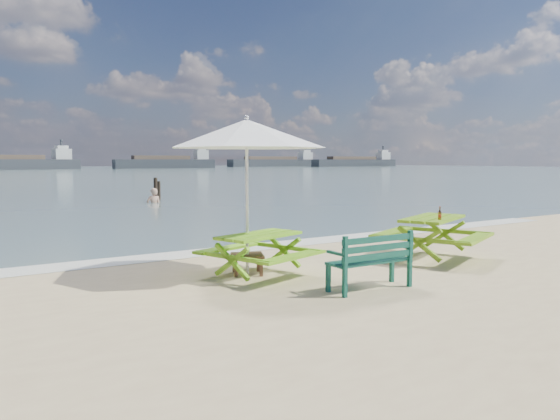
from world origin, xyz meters
TOP-DOWN VIEW (x-y plane):
  - foam_strip at (0.00, 4.60)m, footprint 22.00×0.90m
  - picnic_table_left at (-1.10, 1.89)m, footprint 1.98×2.09m
  - picnic_table_right at (2.64, 1.36)m, footprint 2.42×2.52m
  - park_bench at (-0.17, 0.16)m, footprint 1.41×0.52m
  - side_table at (-1.19, 2.16)m, footprint 0.72×0.72m
  - patio_umbrella at (-1.19, 2.16)m, footprint 3.59×3.59m
  - beer_bottle at (2.34, 0.94)m, footprint 0.06×0.06m
  - swimmer at (3.21, 18.43)m, footprint 0.73×0.54m
  - mooring_pilings at (3.90, 19.80)m, footprint 0.57×0.77m
  - cargo_ships at (49.53, 123.92)m, footprint 139.00×33.89m

SIDE VIEW (x-z plane):
  - swimmer at x=3.21m, z-range -1.15..0.68m
  - foam_strip at x=0.00m, z-range 0.00..0.01m
  - side_table at x=-1.19m, z-range 0.01..0.36m
  - park_bench at x=-0.17m, z-range -0.16..0.69m
  - picnic_table_left at x=-1.10m, z-range -0.01..0.72m
  - picnic_table_right at x=2.64m, z-range -0.02..0.84m
  - mooring_pilings at x=3.90m, z-range -0.24..1.09m
  - beer_bottle at x=2.34m, z-range 0.81..1.06m
  - cargo_ships at x=49.53m, z-range -1.02..3.38m
  - patio_umbrella at x=-1.19m, z-range 1.10..3.78m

